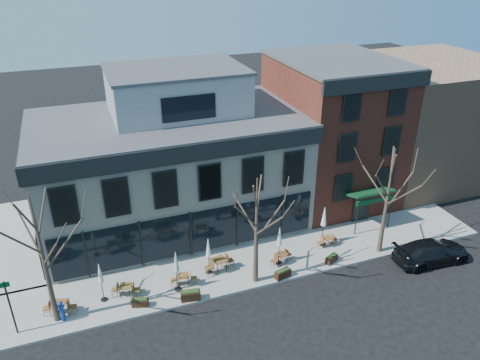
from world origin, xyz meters
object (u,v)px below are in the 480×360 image
object	(u,v)px
umbrella_0	(100,275)
call_box	(62,310)
parked_sedan	(432,252)
cafe_set_0	(60,307)

from	to	relation	value
umbrella_0	call_box	bearing A→B (deg)	-157.78
parked_sedan	umbrella_0	world-z (taller)	umbrella_0
parked_sedan	umbrella_0	distance (m)	20.80
cafe_set_0	parked_sedan	bearing A→B (deg)	-7.58
cafe_set_0	umbrella_0	distance (m)	2.73
parked_sedan	umbrella_0	size ratio (longest dim) A/B	2.03
call_box	umbrella_0	size ratio (longest dim) A/B	0.52
call_box	cafe_set_0	xyz separation A→B (m)	(-0.12, 0.56, -0.21)
cafe_set_0	umbrella_0	xyz separation A→B (m)	(2.38, 0.36, 1.29)
call_box	cafe_set_0	bearing A→B (deg)	102.09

